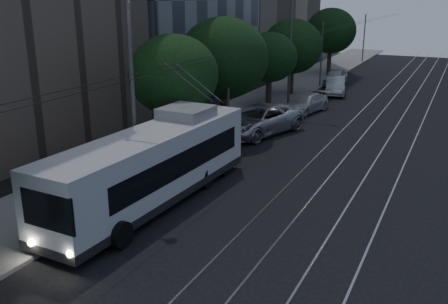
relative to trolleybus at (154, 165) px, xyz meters
name	(u,v)px	position (x,y,z in m)	size (l,w,h in m)	color
ground	(241,224)	(4.10, -0.39, -1.64)	(120.00, 120.00, 0.00)	black
sidewalk	(258,105)	(-3.40, 19.61, -1.56)	(5.00, 90.00, 0.15)	gray
tram_rails	(389,119)	(6.60, 19.61, -1.63)	(4.52, 90.00, 0.02)	gray
overhead_wires	(290,63)	(-0.87, 19.61, 1.83)	(2.23, 90.00, 6.00)	black
trolleybus	(154,165)	(0.00, 0.00, 0.00)	(2.93, 11.95, 5.63)	silver
pickup_silver	(258,120)	(-0.20, 11.88, -0.74)	(2.96, 6.42, 1.78)	#B6B8BE
car_white_a	(275,114)	(-0.20, 14.79, -0.97)	(1.56, 3.89, 1.32)	white
car_white_b	(306,103)	(0.65, 19.11, -0.97)	(1.87, 4.61, 1.34)	#BCBBC0
car_white_c	(335,86)	(0.92, 26.87, -0.89)	(1.57, 4.51, 1.48)	#AEADB2
car_white_d	(336,77)	(-0.20, 31.52, -0.86)	(1.84, 4.56, 1.55)	#B6B7BB
tree_1	(174,75)	(-2.40, 5.61, 2.76)	(4.62, 4.62, 6.49)	#31221B
tree_2	(223,58)	(-2.40, 11.43, 2.99)	(5.53, 5.53, 7.12)	#31221B
tree_3	(270,57)	(-2.40, 19.37, 2.19)	(4.16, 4.16, 5.72)	#31221B
tree_4	(292,46)	(-2.40, 24.67, 2.53)	(5.05, 5.05, 6.45)	#31221B
tree_5	(331,31)	(-2.40, 37.38, 3.03)	(5.24, 5.24, 7.04)	#31221B
streetlamp_near	(139,66)	(-1.30, 1.11, 3.85)	(2.21, 0.44, 9.02)	#565658
streetlamp_far	(296,26)	(-0.68, 20.23, 4.51)	(2.47, 0.44, 10.23)	#565658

